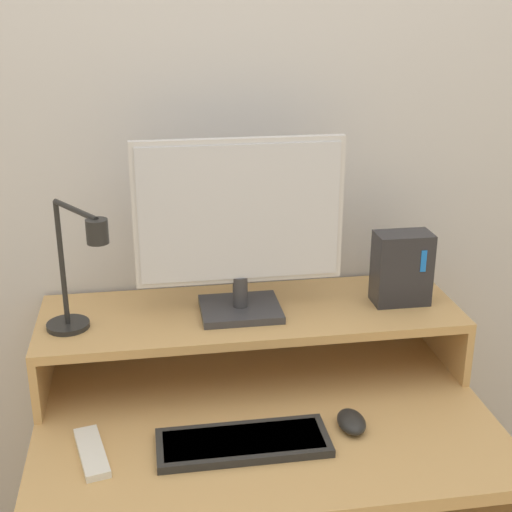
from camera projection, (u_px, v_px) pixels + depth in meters
wall_back at (238, 167)px, 1.82m from camera, size 6.00×0.05×2.50m
desk at (263, 497)px, 1.71m from camera, size 1.02×0.71×0.78m
monitor_shelf at (251, 319)px, 1.75m from camera, size 1.02×0.33×0.17m
monitor at (240, 224)px, 1.64m from camera, size 0.49×0.16×0.42m
desk_lamp at (77, 275)px, 1.54m from camera, size 0.17×0.22×0.31m
router_dock at (402, 268)px, 1.75m from camera, size 0.14×0.08×0.18m
keyboard at (243, 442)px, 1.49m from camera, size 0.36×0.14×0.02m
mouse at (351, 422)px, 1.55m from camera, size 0.06×0.09×0.03m
remote_control at (92, 452)px, 1.46m from camera, size 0.09×0.18×0.02m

